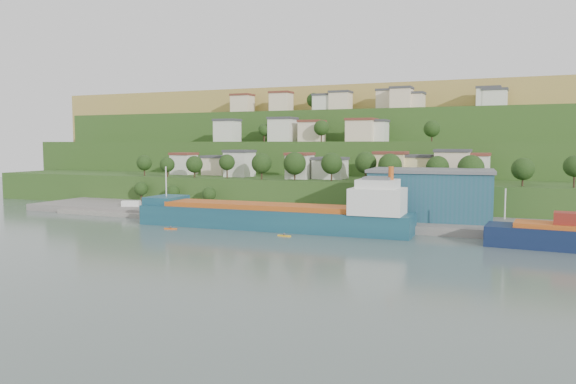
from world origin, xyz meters
The scene contains 10 objects.
ground centered at (0.00, 0.00, 0.00)m, with size 500.00×500.00×0.00m, color #495952.
quay centered at (20.00, 28.00, 0.00)m, with size 220.00×26.00×4.00m, color slate.
pebble_beach centered at (-55.00, 22.00, 0.00)m, with size 40.00×18.00×2.40m, color slate.
hillside centered at (-0.03, 168.68, 0.09)m, with size 360.00×211.28×96.00m.
cargo_ship_near centered at (0.66, 10.36, 2.90)m, with size 71.02×13.53×18.17m.
warehouse centered at (34.53, 30.45, 8.43)m, with size 32.53×21.62×12.80m.
caravan centered at (-54.94, 22.93, 2.48)m, with size 5.48×2.28×2.56m, color white.
dinghy centered at (-40.92, 18.61, 1.59)m, with size 3.88×1.46×0.78m, color silver.
kayak_orange centered at (-24.47, -0.12, 0.24)m, with size 3.36×1.15×0.83m.
kayak_yellow centered at (6.00, 1.11, 0.24)m, with size 3.33×0.86×0.82m.
Camera 1 is at (56.73, -116.63, 21.51)m, focal length 35.00 mm.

